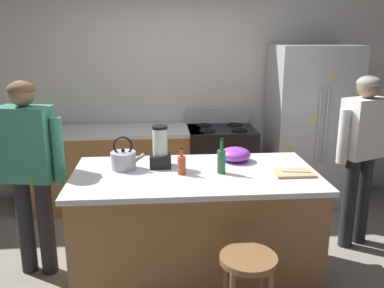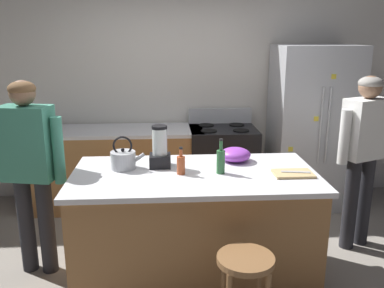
{
  "view_description": "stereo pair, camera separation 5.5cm",
  "coord_description": "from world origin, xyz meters",
  "views": [
    {
      "loc": [
        -0.27,
        -3.01,
        1.97
      ],
      "look_at": [
        0.0,
        0.3,
        1.07
      ],
      "focal_mm": 38.34,
      "sensor_mm": 36.0,
      "label": 1
    },
    {
      "loc": [
        -0.21,
        -3.02,
        1.97
      ],
      "look_at": [
        0.0,
        0.3,
        1.07
      ],
      "focal_mm": 38.34,
      "sensor_mm": 36.0,
      "label": 2
    }
  ],
  "objects": [
    {
      "name": "back_wall",
      "position": [
        0.0,
        1.95,
        1.35
      ],
      "size": [
        8.0,
        0.1,
        2.7
      ],
      "primitive_type": "cube",
      "color": "silver",
      "rests_on": "ground_plane"
    },
    {
      "name": "tea_kettle",
      "position": [
        -0.56,
        0.14,
        1.0
      ],
      "size": [
        0.28,
        0.2,
        0.27
      ],
      "color": "#B7BABF",
      "rests_on": "kitchen_island"
    },
    {
      "name": "mixing_bowl",
      "position": [
        0.37,
        0.27,
        0.98
      ],
      "size": [
        0.26,
        0.26,
        0.12
      ],
      "primitive_type": "ellipsoid",
      "color": "purple",
      "rests_on": "kitchen_island"
    },
    {
      "name": "ground_plane",
      "position": [
        0.0,
        0.0,
        0.0
      ],
      "size": [
        14.0,
        14.0,
        0.0
      ],
      "primitive_type": "plane",
      "color": "gray"
    },
    {
      "name": "bottle_olive_oil",
      "position": [
        0.2,
        -0.03,
        1.02
      ],
      "size": [
        0.07,
        0.07,
        0.28
      ],
      "color": "#2D6638",
      "rests_on": "kitchen_island"
    },
    {
      "name": "refrigerator",
      "position": [
        1.47,
        1.5,
        0.92
      ],
      "size": [
        0.9,
        0.73,
        1.85
      ],
      "color": "#B7BABF",
      "rests_on": "ground_plane"
    },
    {
      "name": "person_by_sink_right",
      "position": [
        1.57,
        0.44,
        0.98
      ],
      "size": [
        0.58,
        0.36,
        1.62
      ],
      "color": "#26262B",
      "rests_on": "ground_plane"
    },
    {
      "name": "kitchen_island",
      "position": [
        0.0,
        0.0,
        0.46
      ],
      "size": [
        1.91,
        0.97,
        0.92
      ],
      "color": "#9E6B3D",
      "rests_on": "ground_plane"
    },
    {
      "name": "back_counter_run",
      "position": [
        -0.8,
        1.55,
        0.46
      ],
      "size": [
        2.0,
        0.64,
        0.92
      ],
      "color": "#9E6B3D",
      "rests_on": "ground_plane"
    },
    {
      "name": "person_by_island_left",
      "position": [
        -1.31,
        0.19,
        0.98
      ],
      "size": [
        0.6,
        0.29,
        1.63
      ],
      "color": "#26262B",
      "rests_on": "ground_plane"
    },
    {
      "name": "blender_appliance",
      "position": [
        -0.27,
        0.17,
        1.07
      ],
      "size": [
        0.17,
        0.17,
        0.34
      ],
      "color": "black",
      "rests_on": "kitchen_island"
    },
    {
      "name": "bar_stool",
      "position": [
        0.26,
        -0.79,
        0.5
      ],
      "size": [
        0.36,
        0.36,
        0.64
      ],
      "color": "brown",
      "rests_on": "ground_plane"
    },
    {
      "name": "bottle_cooking_sauce",
      "position": [
        -0.11,
        -0.03,
        1.0
      ],
      "size": [
        0.06,
        0.06,
        0.22
      ],
      "color": "#B24C26",
      "rests_on": "kitchen_island"
    },
    {
      "name": "cutting_board",
      "position": [
        0.75,
        -0.1,
        0.93
      ],
      "size": [
        0.3,
        0.2,
        0.02
      ],
      "primitive_type": "cube",
      "color": "tan",
      "rests_on": "kitchen_island"
    },
    {
      "name": "chef_knife",
      "position": [
        0.77,
        -0.1,
        0.94
      ],
      "size": [
        0.22,
        0.07,
        0.01
      ],
      "primitive_type": "cube",
      "rotation": [
        0.0,
        0.0,
        -0.17
      ],
      "color": "#B7BABF",
      "rests_on": "cutting_board"
    },
    {
      "name": "stove_range",
      "position": [
        0.44,
        1.52,
        0.47
      ],
      "size": [
        0.76,
        0.65,
        1.1
      ],
      "color": "black",
      "rests_on": "ground_plane"
    }
  ]
}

